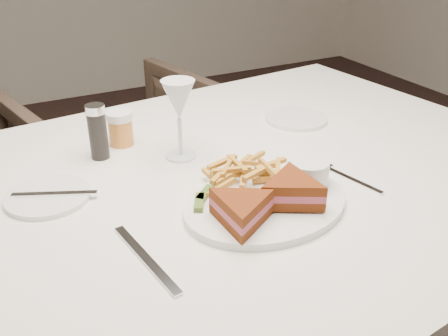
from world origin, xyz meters
TOP-DOWN VIEW (x-y plane):
  - ground at (0.00, 0.00)m, footprint 5.00×5.00m
  - table at (-0.22, -0.31)m, footprint 1.62×1.17m
  - chair_far at (-0.15, 0.58)m, footprint 0.84×0.81m
  - table_setting at (-0.20, -0.35)m, footprint 0.81×0.58m

SIDE VIEW (x-z plane):
  - ground at x=0.00m, z-range 0.00..0.00m
  - chair_far at x=-0.15m, z-range 0.00..0.74m
  - table at x=-0.22m, z-range 0.00..0.75m
  - table_setting at x=-0.20m, z-range 0.70..0.88m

